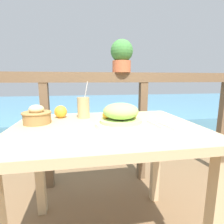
{
  "coord_description": "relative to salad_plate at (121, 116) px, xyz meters",
  "views": [
    {
      "loc": [
        -0.13,
        -0.94,
        1.01
      ],
      "look_at": [
        0.05,
        0.08,
        0.82
      ],
      "focal_mm": 28.0,
      "sensor_mm": 36.0,
      "label": 1
    }
  ],
  "objects": [
    {
      "name": "patio_table",
      "position": [
        -0.08,
        0.02,
        -0.17
      ],
      "size": [
        1.03,
        0.77,
        0.76
      ],
      "color": "tan",
      "rests_on": "ground_plane"
    },
    {
      "name": "railing_fence",
      "position": [
        -0.08,
        0.69,
        -0.05
      ],
      "size": [
        2.8,
        0.08,
        1.08
      ],
      "color": "brown",
      "rests_on": "ground_plane"
    },
    {
      "name": "sea_backdrop",
      "position": [
        -0.08,
        3.19,
        -0.58
      ],
      "size": [
        12.0,
        4.0,
        0.48
      ],
      "color": "teal",
      "rests_on": "ground_plane"
    },
    {
      "name": "salad_plate",
      "position": [
        0.0,
        0.0,
        0.0
      ],
      "size": [
        0.28,
        0.28,
        0.13
      ],
      "color": "white",
      "rests_on": "patio_table"
    },
    {
      "name": "drink_glass",
      "position": [
        -0.2,
        0.24,
        0.02
      ],
      "size": [
        0.08,
        0.08,
        0.24
      ],
      "color": "tan",
      "rests_on": "patio_table"
    },
    {
      "name": "bread_basket",
      "position": [
        -0.47,
        0.13,
        -0.01
      ],
      "size": [
        0.16,
        0.16,
        0.11
      ],
      "color": "olive",
      "rests_on": "patio_table"
    },
    {
      "name": "potted_plant",
      "position": [
        0.16,
        0.69,
        0.42
      ],
      "size": [
        0.2,
        0.2,
        0.29
      ],
      "color": "#B75B38",
      "rests_on": "railing_fence"
    },
    {
      "name": "fork",
      "position": [
        0.2,
        -0.0,
        -0.05
      ],
      "size": [
        0.03,
        0.18,
        0.0
      ],
      "color": "silver",
      "rests_on": "patio_table"
    },
    {
      "name": "knife",
      "position": [
        0.25,
        -0.03,
        -0.05
      ],
      "size": [
        0.04,
        0.18,
        0.0
      ],
      "color": "silver",
      "rests_on": "patio_table"
    },
    {
      "name": "orange_near_basket",
      "position": [
        0.1,
        0.25,
        -0.01
      ],
      "size": [
        0.08,
        0.08,
        0.08
      ],
      "color": "#F9A328",
      "rests_on": "patio_table"
    },
    {
      "name": "orange_near_glass",
      "position": [
        -0.35,
        0.27,
        -0.01
      ],
      "size": [
        0.08,
        0.08,
        0.08
      ],
      "color": "#F9A328",
      "rests_on": "patio_table"
    }
  ]
}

